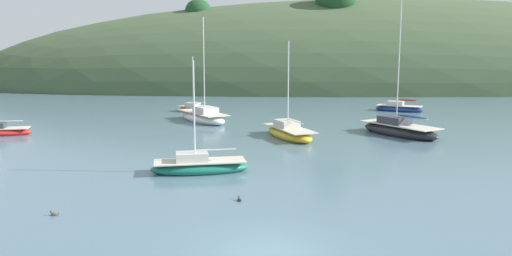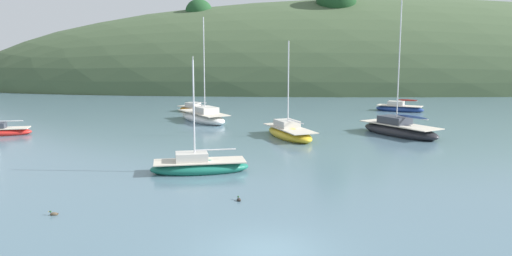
# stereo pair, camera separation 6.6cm
# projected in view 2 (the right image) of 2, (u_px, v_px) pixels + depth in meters

# --- Properties ---
(ground_plane) EXTENTS (400.00, 400.00, 0.00)m
(ground_plane) POSITION_uv_depth(u_px,v_px,m) (267.00, 252.00, 17.63)
(ground_plane) COLOR slate
(far_shoreline_hill) EXTENTS (150.00, 36.00, 33.45)m
(far_shoreline_hill) POSITION_uv_depth(u_px,v_px,m) (391.00, 87.00, 90.44)
(far_shoreline_hill) COLOR #425638
(far_shoreline_hill) RESTS_ON ground
(sailboat_cream_ketch) EXTENTS (4.89, 2.40, 6.12)m
(sailboat_cream_ketch) POSITION_uv_depth(u_px,v_px,m) (1.00, 131.00, 41.27)
(sailboat_cream_ketch) COLOR red
(sailboat_cream_ketch) RESTS_ON ground
(sailboat_navy_dinghy) EXTENTS (4.61, 4.37, 6.27)m
(sailboat_navy_dinghy) POSITION_uv_depth(u_px,v_px,m) (195.00, 109.00, 56.04)
(sailboat_navy_dinghy) COLOR orange
(sailboat_navy_dinghy) RESTS_ON ground
(sailboat_teal_outer) EXTENTS (5.98, 7.62, 10.09)m
(sailboat_teal_outer) POSITION_uv_depth(u_px,v_px,m) (203.00, 117.00, 48.77)
(sailboat_teal_outer) COLOR white
(sailboat_teal_outer) RESTS_ON ground
(sailboat_red_portside) EXTENTS (4.32, 6.90, 7.77)m
(sailboat_red_portside) POSITION_uv_depth(u_px,v_px,m) (289.00, 133.00, 40.03)
(sailboat_red_portside) COLOR gold
(sailboat_red_portside) RESTS_ON ground
(sailboat_yellow_far) EXTENTS (5.49, 4.01, 7.10)m
(sailboat_yellow_far) POSITION_uv_depth(u_px,v_px,m) (399.00, 108.00, 56.78)
(sailboat_yellow_far) COLOR navy
(sailboat_yellow_far) RESTS_ON ground
(sailboat_orange_cutter) EXTENTS (5.82, 2.74, 6.52)m
(sailboat_orange_cutter) POSITION_uv_depth(u_px,v_px,m) (199.00, 166.00, 28.87)
(sailboat_orange_cutter) COLOR #196B56
(sailboat_orange_cutter) RESTS_ON ground
(sailboat_grey_yawl) EXTENTS (6.01, 7.62, 10.96)m
(sailboat_grey_yawl) POSITION_uv_depth(u_px,v_px,m) (399.00, 130.00, 41.17)
(sailboat_grey_yawl) COLOR #232328
(sailboat_grey_yawl) RESTS_ON ground
(duck_lone_left) EXTENTS (0.42, 0.18, 0.24)m
(duck_lone_left) POSITION_uv_depth(u_px,v_px,m) (54.00, 214.00, 21.50)
(duck_lone_left) COLOR brown
(duck_lone_left) RESTS_ON ground
(duck_trailing) EXTENTS (0.26, 0.42, 0.24)m
(duck_trailing) POSITION_uv_depth(u_px,v_px,m) (239.00, 200.00, 23.53)
(duck_trailing) COLOR #2D2823
(duck_trailing) RESTS_ON ground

